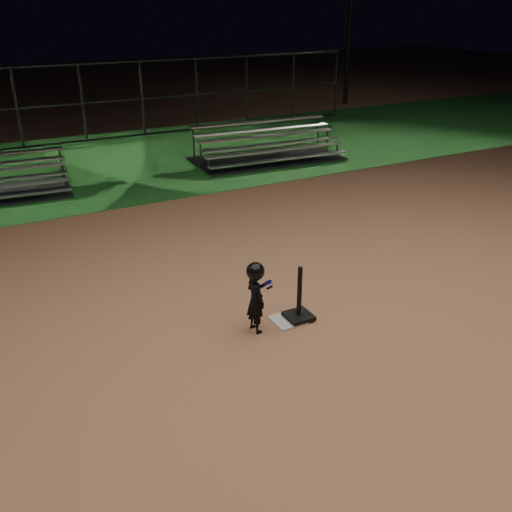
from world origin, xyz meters
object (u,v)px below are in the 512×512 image
at_px(batting_tee, 299,308).
at_px(bleacher_right, 267,153).
at_px(child_batter, 256,295).
at_px(home_plate, 288,320).

bearing_deg(batting_tee, bleacher_right, 63.87).
bearing_deg(child_batter, batting_tee, -98.33).
xyz_separation_m(home_plate, child_batter, (-0.54, -0.01, 0.56)).
bearing_deg(child_batter, home_plate, -95.47).
bearing_deg(home_plate, bleacher_right, 62.84).
bearing_deg(child_batter, bleacher_right, -36.13).
bearing_deg(batting_tee, home_plate, 168.57).
bearing_deg(batting_tee, child_batter, 177.71).
bearing_deg(home_plate, child_batter, -179.43).
xyz_separation_m(batting_tee, child_batter, (-0.71, 0.03, 0.39)).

